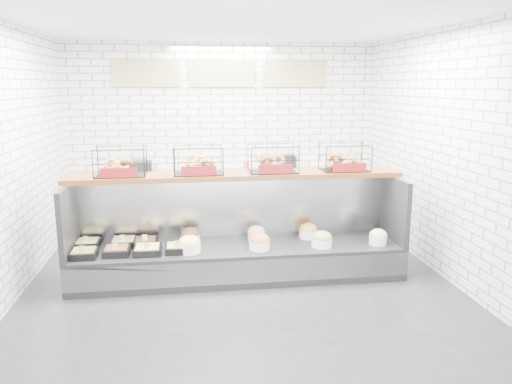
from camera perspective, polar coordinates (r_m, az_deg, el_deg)
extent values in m
plane|color=black|center=(6.01, -1.69, -10.60)|extent=(5.50, 5.50, 0.00)
cube|color=white|center=(8.32, -3.83, 6.44)|extent=(5.00, 0.02, 3.00)
cube|color=white|center=(5.89, -26.77, 2.81)|extent=(0.02, 5.50, 3.00)
cube|color=white|center=(6.37, 21.23, 3.90)|extent=(0.02, 5.50, 3.00)
cube|color=white|center=(5.58, -1.89, 19.11)|extent=(5.00, 5.50, 0.02)
cube|color=#C4B588|center=(8.26, -12.48, 13.09)|extent=(1.05, 0.03, 0.42)
cube|color=#C4B588|center=(8.25, -3.92, 13.34)|extent=(1.05, 0.03, 0.42)
cube|color=#C4B588|center=(8.43, 4.47, 13.31)|extent=(1.05, 0.03, 0.42)
cube|color=black|center=(6.21, -2.00, -7.84)|extent=(4.00, 0.90, 0.40)
cube|color=#93969B|center=(5.80, -1.55, -9.10)|extent=(4.00, 0.03, 0.28)
cube|color=#93969B|center=(6.43, -2.42, -1.56)|extent=(4.00, 0.08, 0.80)
cube|color=black|center=(6.16, -20.61, -2.95)|extent=(0.06, 0.90, 0.80)
cube|color=black|center=(6.53, 15.42, -1.79)|extent=(0.06, 0.90, 0.80)
cube|color=black|center=(6.04, -19.05, -6.72)|extent=(0.28, 0.28, 0.08)
cube|color=olive|center=(6.02, -19.08, -6.40)|extent=(0.24, 0.24, 0.04)
cube|color=#F6C855|center=(5.91, -19.29, -6.20)|extent=(0.06, 0.01, 0.08)
cube|color=black|center=(6.38, -18.68, -5.67)|extent=(0.28, 0.28, 0.08)
cube|color=tan|center=(6.37, -18.70, -5.37)|extent=(0.24, 0.24, 0.04)
cube|color=#F6C855|center=(6.27, -18.89, -5.16)|extent=(0.06, 0.01, 0.08)
cube|color=black|center=(6.01, -15.62, -6.57)|extent=(0.29, 0.29, 0.08)
cube|color=brown|center=(6.00, -15.64, -6.25)|extent=(0.25, 0.25, 0.04)
cube|color=#F6C855|center=(5.89, -15.80, -6.06)|extent=(0.06, 0.01, 0.08)
cube|color=black|center=(6.32, -14.88, -5.61)|extent=(0.30, 0.30, 0.08)
cube|color=tan|center=(6.31, -14.89, -5.31)|extent=(0.25, 0.25, 0.04)
cube|color=#F6C855|center=(6.19, -15.03, -5.11)|extent=(0.06, 0.01, 0.08)
cube|color=black|center=(5.97, -12.29, -6.54)|extent=(0.31, 0.31, 0.08)
cube|color=#F3D07C|center=(5.95, -12.31, -6.22)|extent=(0.27, 0.27, 0.04)
cube|color=#F6C855|center=(5.83, -12.41, -6.04)|extent=(0.06, 0.01, 0.08)
cube|color=black|center=(6.26, -12.50, -5.67)|extent=(0.28, 0.28, 0.08)
cube|color=brown|center=(6.25, -12.51, -5.36)|extent=(0.23, 0.23, 0.04)
cube|color=#F6C855|center=(6.14, -12.60, -5.14)|extent=(0.06, 0.01, 0.08)
cube|color=black|center=(5.96, -8.96, -6.43)|extent=(0.28, 0.28, 0.08)
cube|color=#D3CF6C|center=(5.95, -8.97, -6.11)|extent=(0.24, 0.24, 0.04)
cube|color=#F6C855|center=(5.84, -9.00, -5.89)|extent=(0.06, 0.01, 0.08)
cylinder|color=white|center=(5.92, -7.62, -6.34)|extent=(0.27, 0.27, 0.11)
ellipsoid|color=#F1D07B|center=(5.91, -7.64, -5.79)|extent=(0.26, 0.26, 0.18)
cylinder|color=white|center=(6.28, -7.48, -5.28)|extent=(0.24, 0.24, 0.11)
ellipsoid|color=brown|center=(6.26, -7.50, -4.75)|extent=(0.24, 0.24, 0.17)
cylinder|color=white|center=(5.98, 0.38, -6.04)|extent=(0.25, 0.25, 0.11)
ellipsoid|color=orange|center=(5.97, 0.39, -5.49)|extent=(0.24, 0.24, 0.17)
cylinder|color=white|center=(6.31, 0.03, -5.07)|extent=(0.22, 0.22, 0.11)
ellipsoid|color=silver|center=(6.29, 0.03, -4.55)|extent=(0.22, 0.22, 0.15)
cylinder|color=white|center=(6.12, 7.51, -5.73)|extent=(0.25, 0.25, 0.11)
ellipsoid|color=#80964C|center=(6.10, 7.53, -5.20)|extent=(0.24, 0.24, 0.17)
cylinder|color=white|center=(6.45, 5.98, -4.75)|extent=(0.23, 0.23, 0.11)
ellipsoid|color=orange|center=(6.44, 6.00, -4.24)|extent=(0.23, 0.23, 0.16)
cylinder|color=white|center=(6.35, 13.77, -5.32)|extent=(0.22, 0.22, 0.11)
ellipsoid|color=#DCB787|center=(6.33, 13.80, -4.80)|extent=(0.22, 0.22, 0.15)
cube|color=#4F2711|center=(6.16, -2.29, 1.91)|extent=(4.10, 0.50, 0.06)
cube|color=black|center=(6.15, -15.23, 3.37)|extent=(0.60, 0.38, 0.34)
cube|color=maroon|center=(5.97, -15.42, 2.13)|extent=(0.42, 0.02, 0.11)
cube|color=black|center=(6.10, -6.62, 3.65)|extent=(0.60, 0.38, 0.34)
cube|color=maroon|center=(5.91, -6.54, 2.40)|extent=(0.42, 0.02, 0.11)
cube|color=black|center=(6.19, 1.95, 3.84)|extent=(0.60, 0.38, 0.34)
cube|color=maroon|center=(6.01, 2.27, 2.62)|extent=(0.42, 0.02, 0.11)
cube|color=black|center=(6.41, 10.10, 3.95)|extent=(0.60, 0.38, 0.34)
cube|color=maroon|center=(6.23, 10.64, 2.77)|extent=(0.42, 0.02, 0.11)
cube|color=#93969B|center=(8.18, -3.57, -1.12)|extent=(4.00, 0.60, 0.90)
cube|color=black|center=(8.11, -13.23, 2.58)|extent=(0.40, 0.30, 0.24)
cube|color=silver|center=(8.03, -6.47, 2.50)|extent=(0.35, 0.28, 0.18)
cylinder|color=#D54B35|center=(8.10, -1.10, 2.80)|extent=(0.09, 0.09, 0.22)
cube|color=black|center=(8.20, 3.41, 3.19)|extent=(0.30, 0.30, 0.30)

